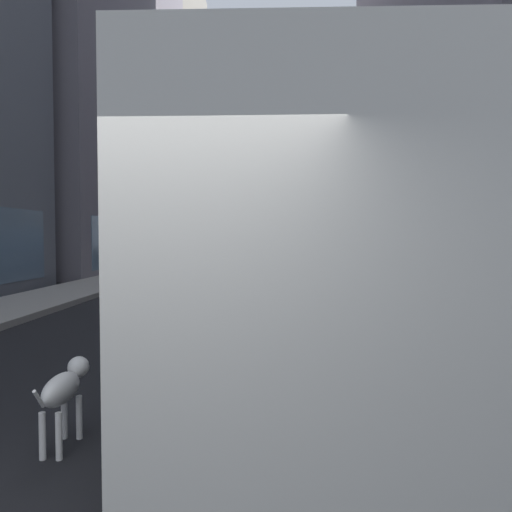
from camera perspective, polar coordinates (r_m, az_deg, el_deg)
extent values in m
plane|color=black|center=(37.14, 0.51, -0.61)|extent=(120.00, 120.00, 0.00)
cube|color=#9E9991|center=(37.70, -8.18, -0.48)|extent=(2.40, 110.00, 0.15)
cube|color=gray|center=(37.44, 9.27, -0.50)|extent=(2.40, 110.00, 0.15)
cube|color=slate|center=(36.09, -21.13, 25.21)|extent=(10.03, 23.03, 32.04)
cube|color=slate|center=(31.61, -12.39, 1.73)|extent=(0.08, 20.73, 2.40)
cube|color=gray|center=(56.60, -11.75, 16.66)|extent=(8.84, 18.90, 31.97)
cube|color=slate|center=(53.96, -7.08, 1.96)|extent=(0.08, 17.01, 2.40)
cube|color=slate|center=(25.98, 16.09, 1.60)|extent=(0.08, 20.77, 2.40)
cube|color=#B2A893|center=(49.13, 15.06, 10.58)|extent=(10.37, 16.75, 18.08)
cube|color=slate|center=(47.69, 8.92, 1.92)|extent=(0.08, 15.07, 2.40)
cube|color=silver|center=(8.29, 4.25, 0.99)|extent=(2.55, 11.50, 2.75)
cube|color=slate|center=(8.29, 4.26, 4.41)|extent=(2.57, 11.04, 0.90)
cube|color=black|center=(14.04, 3.25, -3.09)|extent=(2.55, 0.16, 0.44)
cylinder|color=black|center=(11.93, -1.92, -4.28)|extent=(0.30, 1.00, 1.00)
cylinder|color=black|center=(11.99, 8.90, -4.27)|extent=(0.30, 1.00, 1.00)
cylinder|color=black|center=(4.41, -8.70, -15.68)|extent=(0.30, 1.00, 1.00)
cylinder|color=black|center=(4.59, 21.26, -15.11)|extent=(0.30, 1.00, 1.00)
cube|color=silver|center=(13.49, -2.89, 4.98)|extent=(0.08, 0.24, 0.40)
cube|color=#B7BABF|center=(31.71, -1.88, 0.15)|extent=(1.78, 4.33, 0.75)
cube|color=slate|center=(31.48, -1.91, 1.32)|extent=(1.64, 1.95, 0.55)
cylinder|color=black|center=(33.53, -3.02, -0.38)|extent=(0.22, 0.64, 0.64)
cylinder|color=black|center=(33.44, -0.36, -0.38)|extent=(0.22, 0.64, 0.64)
cylinder|color=black|center=(30.05, -3.58, -0.68)|extent=(0.22, 0.64, 0.64)
cylinder|color=black|center=(29.94, -0.61, -0.69)|extent=(0.22, 0.64, 0.64)
cube|color=#4C6BB7|center=(30.38, 2.48, 0.06)|extent=(1.94, 4.01, 0.75)
cube|color=slate|center=(30.16, 2.49, 1.28)|extent=(1.79, 1.80, 0.55)
cylinder|color=black|center=(31.98, 0.91, -0.50)|extent=(0.22, 0.64, 0.64)
cylinder|color=black|center=(32.00, 3.99, -0.51)|extent=(0.22, 0.64, 0.64)
cylinder|color=black|center=(28.81, 0.81, -0.81)|extent=(0.22, 0.64, 0.64)
cylinder|color=black|center=(28.83, 4.23, -0.81)|extent=(0.22, 0.64, 0.64)
cube|color=silver|center=(24.16, -3.04, -0.51)|extent=(1.78, 4.37, 0.75)
cube|color=slate|center=(23.92, -3.09, 1.02)|extent=(1.63, 1.97, 0.55)
cylinder|color=black|center=(26.02, -4.42, -1.14)|extent=(0.22, 0.64, 0.64)
cylinder|color=black|center=(25.89, -0.99, -1.15)|extent=(0.22, 0.64, 0.64)
cylinder|color=black|center=(22.51, -5.40, -1.67)|extent=(0.22, 0.64, 0.64)
cylinder|color=black|center=(22.37, -1.44, -1.69)|extent=(0.22, 0.64, 0.64)
cube|color=#19519E|center=(22.36, 6.83, 1.32)|extent=(2.30, 2.00, 2.10)
cube|color=silver|center=(18.62, 7.84, 1.90)|extent=(2.30, 5.50, 2.60)
cylinder|color=black|center=(22.33, 4.23, -1.36)|extent=(0.28, 0.90, 0.90)
cylinder|color=black|center=(22.51, 9.38, -1.36)|extent=(0.28, 0.90, 0.90)
cylinder|color=black|center=(16.85, 5.02, -2.54)|extent=(0.28, 0.90, 0.90)
cylinder|color=black|center=(17.09, 11.81, -2.52)|extent=(0.28, 0.90, 0.90)
ellipsoid|color=white|center=(4.65, -22.26, -14.50)|extent=(0.22, 0.60, 0.26)
sphere|color=white|center=(4.96, -20.45, -12.31)|extent=(0.20, 0.20, 0.20)
sphere|color=black|center=(5.00, -21.01, -12.00)|extent=(0.07, 0.07, 0.07)
sphere|color=black|center=(4.95, -19.70, -12.11)|extent=(0.07, 0.07, 0.07)
cylinder|color=white|center=(4.29, -24.53, -15.27)|extent=(0.03, 0.16, 0.19)
cylinder|color=white|center=(4.96, -21.94, -17.42)|extent=(0.06, 0.06, 0.40)
cylinder|color=white|center=(4.91, -20.37, -17.61)|extent=(0.06, 0.06, 0.40)
cylinder|color=white|center=(4.61, -24.17, -19.03)|extent=(0.06, 0.06, 0.40)
cylinder|color=white|center=(4.55, -22.49, -19.28)|extent=(0.06, 0.06, 0.40)
sphere|color=black|center=(4.71, -21.19, -13.76)|extent=(0.04, 0.04, 0.04)
sphere|color=black|center=(4.60, -23.39, -14.44)|extent=(0.04, 0.04, 0.04)
sphere|color=black|center=(4.47, -23.01, -14.40)|extent=(0.04, 0.04, 0.04)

